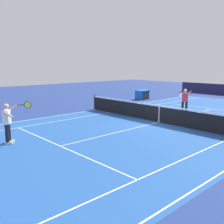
{
  "coord_description": "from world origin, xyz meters",
  "views": [
    {
      "loc": [
        11.47,
        8.57,
        3.19
      ],
      "look_at": [
        3.1,
        -0.54,
        0.9
      ],
      "focal_mm": 40.92,
      "sensor_mm": 36.0,
      "label": 1
    }
  ],
  "objects": [
    {
      "name": "court_line_markings",
      "position": [
        0.0,
        0.0,
        0.0
      ],
      "size": [
        23.85,
        11.05,
        0.01
      ],
      "color": "white",
      "rests_on": "ground_plane"
    },
    {
      "name": "tennis_player_near",
      "position": [
        7.73,
        -1.8,
        0.93
      ],
      "size": [
        1.17,
        0.75,
        1.7
      ],
      "color": "black",
      "rests_on": "ground_plane"
    },
    {
      "name": "ground_plane",
      "position": [
        0.0,
        0.0,
        0.0
      ],
      "size": [
        60.0,
        60.0,
        0.0
      ],
      "primitive_type": "plane",
      "color": "navy"
    },
    {
      "name": "tennis_ball",
      "position": [
        -0.12,
        0.62,
        0.03
      ],
      "size": [
        0.07,
        0.07,
        0.07
      ],
      "primitive_type": "sphere",
      "color": "#CCE01E",
      "rests_on": "ground_plane"
    },
    {
      "name": "tennis_player_far",
      "position": [
        -3.2,
        -0.36,
        0.93
      ],
      "size": [
        0.83,
        1.03,
        1.7
      ],
      "color": "black",
      "rests_on": "ground_plane"
    },
    {
      "name": "court_slab",
      "position": [
        0.0,
        0.0,
        0.0
      ],
      "size": [
        24.2,
        11.4,
        0.0
      ],
      "primitive_type": "cube",
      "color": "#1E4C93",
      "rests_on": "ground_plane"
    },
    {
      "name": "equipment_cart_tarped",
      "position": [
        -6.79,
        -7.08,
        0.44
      ],
      "size": [
        1.25,
        0.84,
        0.85
      ],
      "color": "#2D2D33",
      "rests_on": "ground_plane"
    },
    {
      "name": "tennis_net",
      "position": [
        0.0,
        0.0,
        0.49
      ],
      "size": [
        0.1,
        11.7,
        1.08
      ],
      "color": "#2D2D33",
      "rests_on": "ground_plane"
    }
  ]
}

